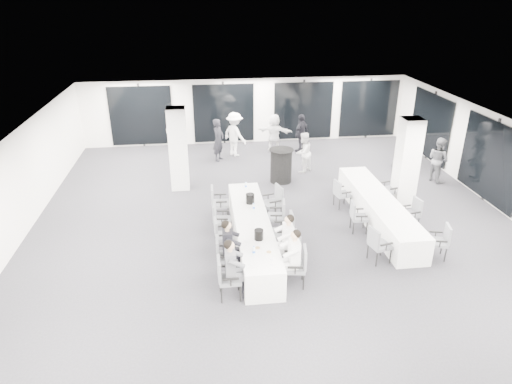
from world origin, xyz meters
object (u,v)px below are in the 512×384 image
(chair_side_right_mid, at_px, (413,211))
(cocktail_table, at_px, (281,165))
(banquet_table_side, at_px, (378,210))
(chair_side_right_far, at_px, (392,187))
(standing_guest_f, at_px, (274,130))
(chair_main_left_second, at_px, (223,254))
(chair_side_left_mid, at_px, (357,215))
(standing_guest_e, at_px, (402,145))
(ice_bucket_near, at_px, (259,235))
(chair_main_left_near, at_px, (226,276))
(chair_main_left_fourth, at_px, (219,217))
(chair_main_right_far, at_px, (274,200))
(chair_side_left_near, at_px, (378,243))
(chair_main_right_fourth, at_px, (279,214))
(chair_side_right_near, at_px, (441,239))
(standing_guest_d, at_px, (302,131))
(standing_guest_g, at_px, (172,128))
(banquet_table_main, at_px, (252,233))
(chair_main_left_mid, at_px, (221,233))
(standing_guest_a, at_px, (218,137))
(chair_main_right_mid, at_px, (286,229))
(chair_main_left_far, at_px, (217,201))
(ice_bucket_far, at_px, (250,199))
(chair_main_right_second, at_px, (292,248))
(chair_side_left_far, at_px, (340,192))
(standing_guest_b, at_px, (303,150))
(chair_main_right_near, at_px, (298,264))
(standing_guest_h, at_px, (439,157))

(chair_side_right_mid, bearing_deg, cocktail_table, 29.86)
(banquet_table_side, distance_m, chair_side_right_far, 1.37)
(standing_guest_f, bearing_deg, cocktail_table, 106.90)
(chair_main_left_second, distance_m, chair_side_left_mid, 4.17)
(banquet_table_side, relative_size, chair_side_right_far, 4.84)
(standing_guest_e, height_order, ice_bucket_near, standing_guest_e)
(chair_main_left_near, distance_m, standing_guest_f, 10.09)
(chair_main_left_fourth, xyz_separation_m, standing_guest_e, (6.97, 4.07, 0.47))
(chair_main_right_far, xyz_separation_m, chair_side_left_near, (2.15, -2.69, -0.04))
(chair_main_left_fourth, height_order, standing_guest_f, standing_guest_f)
(chair_main_right_fourth, height_order, chair_side_right_near, same)
(standing_guest_d, bearing_deg, standing_guest_g, -55.02)
(banquet_table_main, relative_size, chair_main_left_fourth, 5.34)
(cocktail_table, distance_m, chair_main_left_mid, 5.04)
(chair_main_left_fourth, height_order, chair_side_right_mid, chair_main_left_fourth)
(banquet_table_main, xyz_separation_m, chair_main_right_far, (0.84, 1.52, 0.20))
(chair_side_left_near, bearing_deg, chair_side_left_mid, 166.70)
(standing_guest_a, distance_m, standing_guest_e, 6.98)
(chair_main_right_mid, relative_size, chair_main_right_far, 1.02)
(cocktail_table, distance_m, chair_main_left_far, 3.50)
(chair_main_right_fourth, height_order, ice_bucket_far, ice_bucket_far)
(chair_main_left_near, relative_size, chair_side_right_mid, 1.10)
(cocktail_table, bearing_deg, chair_main_right_fourth, -100.94)
(banquet_table_side, xyz_separation_m, standing_guest_a, (-4.36, 5.82, 0.58))
(chair_main_left_far, relative_size, standing_guest_d, 0.55)
(chair_main_right_second, bearing_deg, chair_main_left_fourth, 38.94)
(chair_main_left_mid, relative_size, chair_side_left_far, 1.03)
(chair_main_right_fourth, xyz_separation_m, standing_guest_b, (1.67, 4.40, 0.33))
(cocktail_table, distance_m, standing_guest_b, 1.31)
(chair_main_right_mid, height_order, chair_side_right_near, chair_main_right_mid)
(chair_main_right_mid, bearing_deg, chair_main_right_near, -178.41)
(chair_side_right_mid, bearing_deg, standing_guest_d, 4.61)
(standing_guest_e, bearing_deg, chair_main_left_fourth, 111.96)
(cocktail_table, height_order, standing_guest_f, standing_guest_f)
(banquet_table_main, xyz_separation_m, chair_side_right_near, (4.64, -1.17, 0.15))
(standing_guest_f, bearing_deg, chair_main_left_fourth, 91.01)
(banquet_table_main, height_order, chair_side_left_near, chair_side_left_near)
(chair_main_left_near, bearing_deg, standing_guest_g, -172.11)
(ice_bucket_far, bearing_deg, chair_side_left_near, -37.18)
(chair_main_right_near, xyz_separation_m, standing_guest_h, (6.17, 5.54, 0.35))
(chair_side_right_mid, bearing_deg, standing_guest_b, 15.32)
(chair_main_right_near, height_order, chair_side_left_near, chair_main_right_near)
(standing_guest_a, bearing_deg, cocktail_table, -113.93)
(chair_main_left_second, bearing_deg, chair_main_right_second, 94.57)
(cocktail_table, xyz_separation_m, chair_main_right_mid, (-0.68, -4.57, -0.02))
(chair_main_right_fourth, bearing_deg, standing_guest_h, -56.84)
(chair_side_left_near, relative_size, standing_guest_a, 0.50)
(chair_main_right_second, height_order, chair_main_right_fourth, chair_main_right_second)
(chair_main_right_second, bearing_deg, chair_main_left_second, 90.33)
(cocktail_table, bearing_deg, chair_main_right_near, -96.34)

